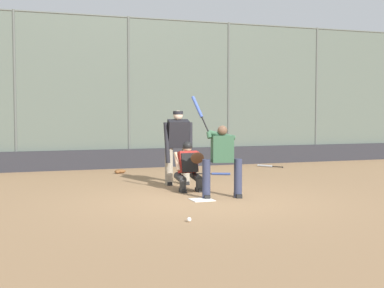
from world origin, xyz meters
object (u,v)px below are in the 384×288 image
umpire_home (178,145)px  spare_bat_by_padding (218,174)px  spare_bat_near_backstop (267,166)px  batter_at_plate (222,159)px  baseball_loose (189,220)px  fielding_glove_on_dirt (120,171)px  catcher_behind_plate (189,166)px

umpire_home → spare_bat_by_padding: 2.45m
spare_bat_near_backstop → spare_bat_by_padding: (2.25, 1.47, 0.00)m
batter_at_plate → baseball_loose: (1.39, 2.02, -0.76)m
umpire_home → spare_bat_by_padding: size_ratio=2.10×
spare_bat_near_backstop → fielding_glove_on_dirt: (4.73, 0.17, 0.02)m
spare_bat_near_backstop → baseball_loose: 8.76m
umpire_home → baseball_loose: 4.40m
baseball_loose → spare_bat_by_padding: bearing=-116.4°
fielding_glove_on_dirt → batter_at_plate: bearing=102.0°
fielding_glove_on_dirt → baseball_loose: size_ratio=4.37×
umpire_home → spare_bat_by_padding: bearing=-132.1°
spare_bat_near_backstop → fielding_glove_on_dirt: bearing=59.0°
batter_at_plate → umpire_home: 2.15m
catcher_behind_plate → fielding_glove_on_dirt: size_ratio=3.37×
catcher_behind_plate → baseball_loose: 3.33m
spare_bat_near_backstop → spare_bat_by_padding: 2.68m
umpire_home → fielding_glove_on_dirt: (0.82, -2.84, -0.90)m
umpire_home → baseball_loose: umpire_home is taller
batter_at_plate → spare_bat_near_backstop: batter_at_plate is taller
spare_bat_by_padding → fielding_glove_on_dirt: 2.80m
spare_bat_by_padding → baseball_loose: (2.82, 5.68, 0.00)m
catcher_behind_plate → fielding_glove_on_dirt: catcher_behind_plate is taller
batter_at_plate → baseball_loose: 2.57m
spare_bat_by_padding → umpire_home: bearing=-111.9°
umpire_home → fielding_glove_on_dirt: bearing=-68.7°
spare_bat_by_padding → fielding_glove_on_dirt: fielding_glove_on_dirt is taller
baseball_loose → batter_at_plate: bearing=-124.6°
spare_bat_near_backstop → spare_bat_by_padding: size_ratio=0.93×
batter_at_plate → fielding_glove_on_dirt: bearing=-68.8°
spare_bat_by_padding → baseball_loose: bearing=-90.9°
batter_at_plate → fielding_glove_on_dirt: size_ratio=6.39×
batter_at_plate → umpire_home: bearing=-74.4°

